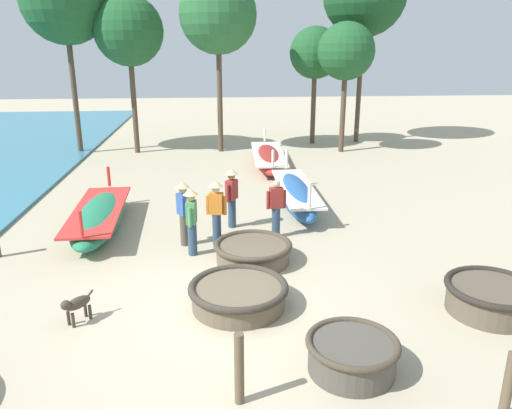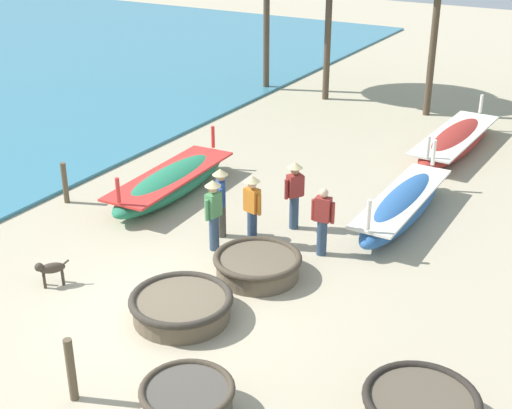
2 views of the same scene
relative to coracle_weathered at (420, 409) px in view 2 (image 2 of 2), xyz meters
The scene contains 16 objects.
ground_plane 5.31m from the coracle_weathered, behind, with size 80.00×80.00×0.00m, color tan.
coracle_weathered is the anchor object (origin of this frame).
coracle_front_left 3.50m from the coracle_weathered, 153.59° to the right, with size 1.47×1.47×0.56m.
coracle_beside_post 4.84m from the coracle_weathered, behind, with size 1.96×1.96×0.49m.
coracle_upturned 5.11m from the coracle_weathered, 148.46° to the left, with size 1.85×1.85×0.49m.
long_boat_ochre_hull 7.24m from the coracle_weathered, 111.76° to the left, with size 1.05×4.84×1.40m.
long_boat_green_hull 12.57m from the coracle_weathered, 103.66° to the left, with size 1.45×5.38×1.20m.
long_boat_blue_hull 9.90m from the coracle_weathered, 148.32° to the left, with size 1.47×4.75×1.26m.
fisherman_crouching 6.65m from the coracle_weathered, 150.88° to the left, with size 0.36×0.53×1.67m.
fisherman_hauling 6.50m from the coracle_weathered, 143.29° to the left, with size 0.52×0.36×1.67m.
fisherman_standing_left 5.58m from the coracle_weathered, 130.70° to the left, with size 0.53×0.26×1.57m.
fisherman_by_coracle 7.17m from the coracle_weathered, 147.29° to the left, with size 0.37×0.46×1.67m.
fisherman_standing_right 6.98m from the coracle_weathered, 133.15° to the left, with size 0.37×0.46×1.67m.
dog 7.79m from the coracle_weathered, behind, with size 0.50×0.56×0.55m.
mooring_post_shoreline 5.37m from the coracle_weathered, 156.53° to the right, with size 0.14×0.14×1.12m, color brown.
mooring_post_mid_beach 11.03m from the coracle_weathered, 161.66° to the left, with size 0.14×0.14×1.08m, color brown.
Camera 2 is at (7.39, -8.94, 7.46)m, focal length 50.00 mm.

